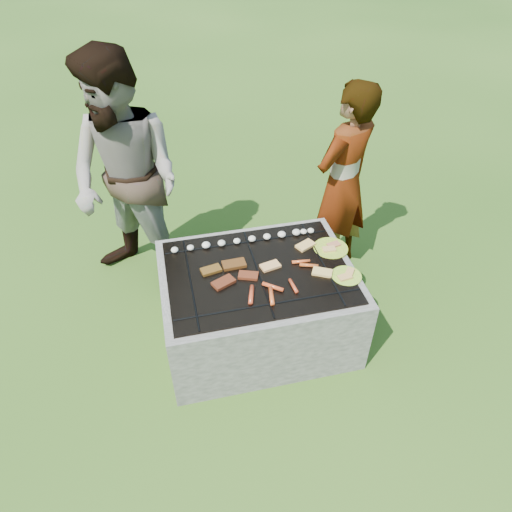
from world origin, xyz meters
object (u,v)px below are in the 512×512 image
Objects in this scene: plate_near at (346,276)px; bystander at (127,182)px; plate_far at (331,248)px; cook at (343,183)px; fire_pit at (258,305)px.

bystander is (-1.34, 1.00, 0.32)m from plate_near.
cook reaches higher than plate_far.
fire_pit is 0.70× the size of bystander.
plate_far is at bearing 14.69° from bystander.
plate_near is (-0.00, -0.30, -0.00)m from plate_far.
cook reaches higher than plate_near.
fire_pit is 1.17m from cook.
bystander is (-1.34, 0.70, 0.32)m from plate_far.
cook is 0.86× the size of bystander.
plate_near is at bearing 5.55° from bystander.
plate_near is 0.13× the size of bystander.
fire_pit is 4.11× the size of plate_far.
plate_far is at bearing 33.02° from cook.
plate_far is 0.30m from plate_near.
cook is 1.63m from bystander.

